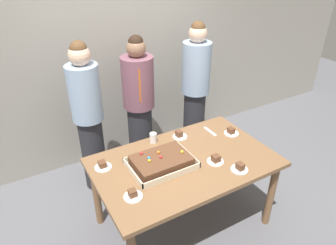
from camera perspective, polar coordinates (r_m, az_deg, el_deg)
The scene contains 15 objects.
ground_plane at distance 3.35m, azimuth 2.74°, elevation -17.85°, with size 12.00×12.00×0.00m, color #5B5B60.
interior_back_panel at distance 3.82m, azimuth -10.07°, elevation 14.64°, with size 8.00×0.12×3.00m, color #9E998E.
party_table at distance 2.87m, azimuth 3.08°, elevation -8.50°, with size 1.63×1.01×0.78m.
sheet_cake at distance 2.72m, azimuth -1.25°, elevation -7.30°, with size 0.56×0.40×0.12m.
plated_slice_near_left at distance 3.13m, azimuth 2.13°, elevation -2.36°, with size 0.15×0.15×0.07m.
plated_slice_near_right at distance 2.46m, azimuth -6.53°, elevation -13.18°, with size 0.15×0.15×0.07m.
plated_slice_far_left at distance 2.76m, azimuth 13.14°, elevation -8.19°, with size 0.15×0.15×0.07m.
plated_slice_far_right at distance 3.25m, azimuth 11.62°, elevation -1.72°, with size 0.15×0.15×0.07m.
plated_slice_center_front at distance 2.78m, azimuth -11.99°, elevation -7.83°, with size 0.15×0.15×0.06m.
plated_slice_center_back at distance 2.82m, azimuth 8.81°, elevation -6.85°, with size 0.15×0.15×0.07m.
drink_cup_nearest at distance 3.04m, azimuth -2.76°, elevation -2.84°, with size 0.07×0.07×0.10m, color white.
cake_server_utensil at distance 3.26m, azimuth 7.78°, elevation -1.64°, with size 0.03×0.20×0.01m, color silver.
person_serving_front at distance 3.60m, azimuth -5.39°, elevation 3.23°, with size 0.36×0.36×1.68m.
person_green_shirt_behind at distance 3.91m, azimuth 5.08°, elevation 6.17°, with size 0.35×0.35×1.75m.
person_striped_tie_right at distance 3.36m, azimuth -14.52°, elevation 0.94°, with size 0.32×0.32×1.72m.
Camera 1 is at (-1.26, -1.87, 2.47)m, focal length 32.92 mm.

